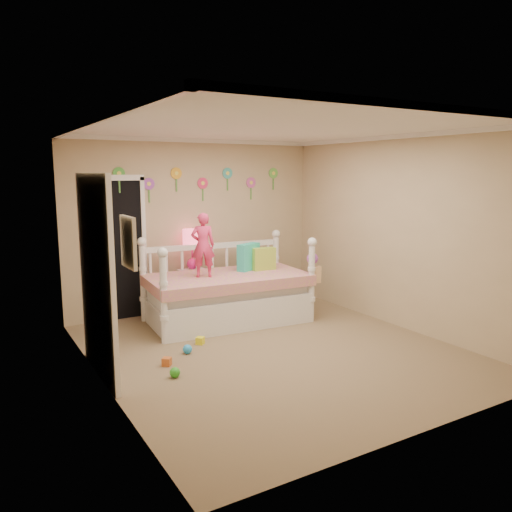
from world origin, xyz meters
TOP-DOWN VIEW (x-y plane):
  - floor at (0.00, 0.00)m, footprint 4.00×4.50m
  - ceiling at (0.00, 0.00)m, footprint 4.00×4.50m
  - back_wall at (0.00, 2.25)m, footprint 4.00×0.01m
  - left_wall at (-2.00, 0.00)m, footprint 0.01×4.50m
  - right_wall at (2.00, 0.00)m, footprint 0.01×4.50m
  - crown_molding at (0.00, 0.00)m, footprint 4.00×4.50m
  - daybed at (0.07, 1.36)m, footprint 2.35×1.39m
  - pillow_turquoise at (0.49, 1.48)m, footprint 0.41×0.28m
  - pillow_lime at (0.69, 1.38)m, footprint 0.35×0.15m
  - child at (-0.29, 1.36)m, footprint 0.38×0.31m
  - nightstand at (-0.15, 2.07)m, footprint 0.42×0.34m
  - table_lamp at (-0.15, 2.07)m, footprint 0.28×0.28m
  - closet_doorway at (-1.25, 2.23)m, footprint 0.90×0.04m
  - flower_decals at (-0.09, 2.24)m, footprint 3.40×0.02m
  - mirror_closet at (-1.96, 0.30)m, footprint 0.07×1.30m
  - wall_picture at (-1.97, -0.90)m, footprint 0.05×0.34m
  - hanging_bag at (1.15, 0.78)m, footprint 0.20×0.16m
  - toy_scatter at (-0.93, 0.47)m, footprint 1.19×1.49m

SIDE VIEW (x-z plane):
  - floor at x=0.00m, z-range -0.01..0.01m
  - toy_scatter at x=-0.93m, z-range 0.00..0.11m
  - nightstand at x=-0.15m, z-range 0.00..0.66m
  - daybed at x=0.07m, z-range 0.00..1.23m
  - hanging_bag at x=1.15m, z-range 0.57..0.93m
  - pillow_lime at x=0.69m, z-range 0.68..1.01m
  - pillow_turquoise at x=0.49m, z-range 0.68..1.07m
  - closet_doorway at x=-1.25m, z-range 0.00..2.07m
  - mirror_closet at x=-1.96m, z-range 0.00..2.10m
  - table_lamp at x=-0.15m, z-range 0.76..1.36m
  - child at x=-0.29m, z-range 0.68..1.57m
  - back_wall at x=0.00m, z-range 0.00..2.60m
  - left_wall at x=-2.00m, z-range 0.00..2.60m
  - right_wall at x=2.00m, z-range 0.00..2.60m
  - wall_picture at x=-1.97m, z-range 1.34..1.76m
  - flower_decals at x=-0.09m, z-range 1.69..2.19m
  - crown_molding at x=0.00m, z-range 2.54..2.60m
  - ceiling at x=0.00m, z-range 2.60..2.60m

